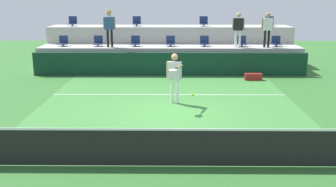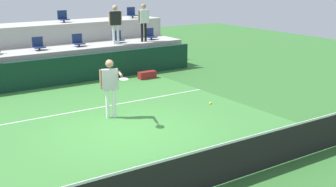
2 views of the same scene
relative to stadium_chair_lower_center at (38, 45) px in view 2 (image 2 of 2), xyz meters
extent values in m
plane|color=#336B2D|center=(-0.04, -7.23, -1.46)|extent=(40.00, 40.00, 0.00)
cube|color=#3D7F38|center=(-0.04, -6.23, -1.46)|extent=(9.00, 10.00, 0.01)
cube|color=white|center=(-0.04, -4.83, -1.46)|extent=(9.00, 0.06, 0.00)
cube|color=black|center=(-0.04, -11.23, -1.01)|extent=(10.40, 0.01, 0.87)
cube|color=white|center=(-0.04, -11.23, -0.57)|extent=(10.40, 0.02, 0.05)
cube|color=#0F3323|center=(-0.04, -1.23, -0.91)|extent=(13.00, 0.16, 1.10)
cube|color=#ADAAA3|center=(-0.04, 0.07, -0.84)|extent=(13.00, 1.80, 1.25)
cube|color=#ADAAA3|center=(-0.04, 1.87, -0.41)|extent=(13.00, 1.80, 2.10)
cylinder|color=#2D2D33|center=(0.00, -0.08, -0.16)|extent=(0.08, 0.08, 0.10)
cube|color=navy|center=(0.00, -0.08, -0.09)|extent=(0.44, 0.40, 0.04)
cube|color=navy|center=(0.00, 0.10, 0.12)|extent=(0.44, 0.04, 0.38)
cylinder|color=#2D2D33|center=(1.69, -0.08, -0.16)|extent=(0.08, 0.08, 0.10)
cube|color=navy|center=(1.69, -0.08, -0.09)|extent=(0.44, 0.40, 0.04)
cube|color=navy|center=(1.69, 0.10, 0.12)|extent=(0.44, 0.04, 0.38)
cylinder|color=#2D2D33|center=(3.56, -0.08, -0.16)|extent=(0.08, 0.08, 0.10)
cube|color=navy|center=(3.56, -0.08, -0.09)|extent=(0.44, 0.40, 0.04)
cube|color=navy|center=(3.56, 0.10, 0.12)|extent=(0.44, 0.04, 0.38)
cylinder|color=#2D2D33|center=(5.28, -0.08, -0.16)|extent=(0.08, 0.08, 0.10)
cube|color=navy|center=(5.28, -0.08, -0.09)|extent=(0.44, 0.40, 0.04)
cube|color=navy|center=(5.28, 0.10, 0.12)|extent=(0.44, 0.04, 0.38)
cylinder|color=#2D2D33|center=(1.78, 1.72, 0.69)|extent=(0.08, 0.08, 0.10)
cube|color=navy|center=(1.78, 1.72, 0.76)|extent=(0.44, 0.40, 0.04)
cube|color=navy|center=(1.78, 1.90, 0.97)|extent=(0.44, 0.04, 0.38)
cylinder|color=#2D2D33|center=(5.33, 1.72, 0.69)|extent=(0.08, 0.08, 0.10)
cube|color=navy|center=(5.33, 1.72, 0.76)|extent=(0.44, 0.40, 0.04)
cube|color=navy|center=(5.33, 1.90, 0.97)|extent=(0.44, 0.04, 0.38)
cylinder|color=white|center=(0.07, -5.95, -1.02)|extent=(0.14, 0.14, 0.88)
cylinder|color=white|center=(0.26, -6.02, -1.02)|extent=(0.14, 0.14, 0.88)
cube|color=#B2B2B7|center=(0.16, -5.99, -0.27)|extent=(0.51, 0.33, 0.62)
sphere|color=#A87A5B|center=(0.16, -5.99, 0.20)|extent=(0.30, 0.30, 0.24)
cylinder|color=#A87A5B|center=(-0.09, -5.90, -0.26)|extent=(0.09, 0.09, 0.59)
cylinder|color=#A87A5B|center=(0.33, -6.34, -0.06)|extent=(0.25, 0.55, 0.07)
cylinder|color=black|center=(0.20, -6.70, -0.06)|extent=(0.12, 0.26, 0.04)
ellipsoid|color=silver|center=(0.11, -6.96, -0.06)|extent=(0.35, 0.39, 0.03)
cylinder|color=white|center=(3.19, -0.37, 0.20)|extent=(0.13, 0.13, 0.83)
cylinder|color=white|center=(3.38, -0.40, 0.20)|extent=(0.13, 0.13, 0.83)
cube|color=black|center=(3.28, -0.38, 0.90)|extent=(0.47, 0.27, 0.59)
sphere|color=tan|center=(3.28, -0.38, 1.35)|extent=(0.26, 0.26, 0.22)
cylinder|color=tan|center=(3.03, -0.33, 0.92)|extent=(0.08, 0.08, 0.55)
cylinder|color=tan|center=(3.54, -0.44, 0.92)|extent=(0.08, 0.08, 0.55)
cylinder|color=black|center=(4.60, -0.39, 0.20)|extent=(0.12, 0.12, 0.83)
cylinder|color=black|center=(4.79, -0.38, 0.20)|extent=(0.12, 0.12, 0.83)
cube|color=white|center=(4.70, -0.38, 0.91)|extent=(0.46, 0.21, 0.59)
sphere|color=#A87A5B|center=(4.70, -0.38, 1.36)|extent=(0.24, 0.24, 0.22)
cylinder|color=#A87A5B|center=(4.44, -0.40, 0.92)|extent=(0.07, 0.07, 0.55)
cylinder|color=#A87A5B|center=(4.95, -0.37, 0.92)|extent=(0.07, 0.07, 0.55)
sphere|color=#CCE033|center=(0.58, -10.17, -0.05)|extent=(0.07, 0.07, 0.07)
cube|color=maroon|center=(3.76, -2.17, -1.31)|extent=(0.76, 0.28, 0.30)
camera|label=1|loc=(0.07, -19.30, 2.36)|focal=41.24mm
camera|label=2|loc=(-5.55, -17.56, 2.77)|focal=47.46mm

